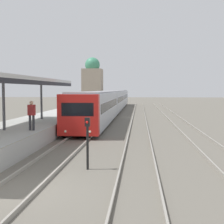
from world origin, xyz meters
The scene contains 8 objects.
ground_plane centered at (0.00, 0.00, 0.00)m, with size 240.00×240.00×0.00m, color #666056.
track_platform_line centered at (0.00, 0.00, 0.07)m, with size 1.51×120.00×0.15m.
track_middle_line centered at (3.89, 0.00, 0.07)m, with size 1.50×120.00×0.15m.
platform_canopy centered at (-3.66, 7.53, 3.83)m, with size 4.00×17.00×3.00m.
person_on_platform centered at (-2.12, 7.58, 1.90)m, with size 0.40×0.22×1.66m.
train_near centered at (0.00, 34.56, 1.70)m, with size 2.69×48.92×3.07m.
signal_post_near centered at (1.84, 2.96, 1.30)m, with size 0.20×0.21×2.13m.
distant_domed_building centered at (-5.82, 54.93, 4.63)m, with size 4.01×4.01×9.86m.
Camera 1 is at (3.93, -9.42, 3.26)m, focal length 50.00 mm.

